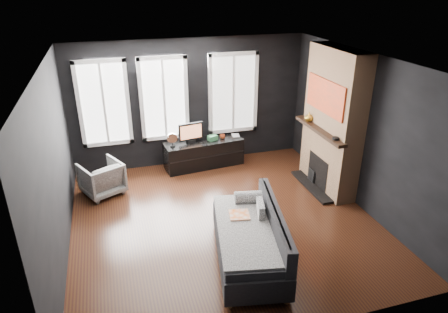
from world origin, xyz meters
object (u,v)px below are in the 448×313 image
object	(u,v)px
mantel_vase	(309,117)
media_console	(204,153)
sofa	(249,236)
mug	(222,136)
book	(232,131)
armchair	(102,177)
monitor	(191,132)

from	to	relation	value
mantel_vase	media_console	bearing A→B (deg)	148.60
sofa	mug	distance (m)	3.39
book	sofa	bearing A→B (deg)	-103.73
armchair	media_console	world-z (taller)	armchair
media_console	monitor	bearing A→B (deg)	173.04
mug	monitor	bearing A→B (deg)	-178.07
monitor	mantel_vase	distance (m)	2.46
book	monitor	bearing A→B (deg)	-173.76
sofa	mantel_vase	xyz separation A→B (m)	(2.01, 2.17, 0.89)
monitor	media_console	bearing A→B (deg)	-10.90
media_console	mantel_vase	bearing A→B (deg)	-37.54
sofa	monitor	world-z (taller)	monitor
media_console	monitor	xyz separation A→B (m)	(-0.27, 0.00, 0.54)
media_console	mug	bearing A→B (deg)	-2.47
armchair	mug	size ratio (longest dim) A/B	6.17
media_console	mug	xyz separation A→B (m)	(0.43, 0.03, 0.35)
armchair	media_console	size ratio (longest dim) A/B	0.42
media_console	book	bearing A→B (deg)	2.92
sofa	mantel_vase	size ratio (longest dim) A/B	11.13
sofa	monitor	bearing A→B (deg)	103.25
book	mantel_vase	world-z (taller)	mantel_vase
mug	mantel_vase	distance (m)	1.95
book	mantel_vase	distance (m)	1.82
media_console	mantel_vase	world-z (taller)	mantel_vase
armchair	mug	bearing A→B (deg)	168.55
armchair	mug	distance (m)	2.68
sofa	mantel_vase	world-z (taller)	mantel_vase
sofa	book	distance (m)	3.52
armchair	monitor	size ratio (longest dim) A/B	1.29
mug	mantel_vase	world-z (taller)	mantel_vase
sofa	mug	size ratio (longest dim) A/B	17.17
armchair	book	bearing A→B (deg)	168.88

